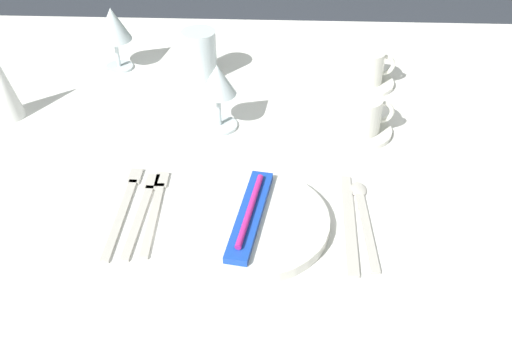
# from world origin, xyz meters

# --- Properties ---
(dining_table) EXTENTS (1.80, 1.11, 0.74)m
(dining_table) POSITION_xyz_m (0.00, 0.00, 0.66)
(dining_table) COLOR white
(dining_table) RESTS_ON ground
(dinner_plate) EXTENTS (0.25, 0.25, 0.02)m
(dinner_plate) POSITION_xyz_m (-0.04, -0.26, 0.75)
(dinner_plate) COLOR white
(dinner_plate) RESTS_ON dining_table
(toothbrush_package) EXTENTS (0.07, 0.21, 0.02)m
(toothbrush_package) POSITION_xyz_m (-0.04, -0.26, 0.77)
(toothbrush_package) COLOR blue
(toothbrush_package) RESTS_ON dinner_plate
(fork_outer) EXTENTS (0.02, 0.21, 0.00)m
(fork_outer) POSITION_xyz_m (-0.20, -0.23, 0.74)
(fork_outer) COLOR beige
(fork_outer) RESTS_ON dining_table
(fork_inner) EXTENTS (0.03, 0.21, 0.00)m
(fork_inner) POSITION_xyz_m (-0.22, -0.23, 0.74)
(fork_inner) COLOR beige
(fork_inner) RESTS_ON dining_table
(fork_salad) EXTENTS (0.02, 0.23, 0.00)m
(fork_salad) POSITION_xyz_m (-0.25, -0.23, 0.74)
(fork_salad) COLOR beige
(fork_salad) RESTS_ON dining_table
(dinner_knife) EXTENTS (0.02, 0.24, 0.00)m
(dinner_knife) POSITION_xyz_m (0.12, -0.25, 0.74)
(dinner_knife) COLOR beige
(dinner_knife) RESTS_ON dining_table
(spoon_soup) EXTENTS (0.03, 0.21, 0.01)m
(spoon_soup) POSITION_xyz_m (0.15, -0.22, 0.74)
(spoon_soup) COLOR beige
(spoon_soup) RESTS_ON dining_table
(saucer_left) EXTENTS (0.13, 0.13, 0.01)m
(saucer_left) POSITION_xyz_m (0.16, 0.02, 0.74)
(saucer_left) COLOR white
(saucer_left) RESTS_ON dining_table
(coffee_cup_left) EXTENTS (0.11, 0.08, 0.07)m
(coffee_cup_left) POSITION_xyz_m (0.16, 0.02, 0.78)
(coffee_cup_left) COLOR white
(coffee_cup_left) RESTS_ON saucer_left
(saucer_right) EXTENTS (0.13, 0.13, 0.01)m
(saucer_right) POSITION_xyz_m (0.19, 0.21, 0.74)
(saucer_right) COLOR white
(saucer_right) RESTS_ON dining_table
(coffee_cup_right) EXTENTS (0.10, 0.07, 0.07)m
(coffee_cup_right) POSITION_xyz_m (0.20, 0.21, 0.79)
(coffee_cup_right) COLOR white
(coffee_cup_right) RESTS_ON saucer_right
(saucer_far) EXTENTS (0.14, 0.14, 0.01)m
(saucer_far) POSITION_xyz_m (0.48, 0.15, 0.74)
(saucer_far) COLOR white
(saucer_far) RESTS_ON dining_table
(coffee_cup_far) EXTENTS (0.10, 0.08, 0.06)m
(coffee_cup_far) POSITION_xyz_m (0.48, 0.15, 0.78)
(coffee_cup_far) COLOR white
(coffee_cup_far) RESTS_ON saucer_far
(wine_glass_centre) EXTENTS (0.07, 0.07, 0.14)m
(wine_glass_centre) POSITION_xyz_m (-0.11, 0.03, 0.84)
(wine_glass_centre) COLOR silver
(wine_glass_centre) RESTS_ON dining_table
(wine_glass_left) EXTENTS (0.08, 0.08, 0.15)m
(wine_glass_left) POSITION_xyz_m (-0.37, 0.26, 0.84)
(wine_glass_left) COLOR silver
(wine_glass_left) RESTS_ON dining_table
(drink_tumbler) EXTENTS (0.08, 0.08, 0.11)m
(drink_tumbler) POSITION_xyz_m (-0.17, 0.23, 0.79)
(drink_tumbler) COLOR silver
(drink_tumbler) RESTS_ON dining_table
(napkin_folded) EXTENTS (0.06, 0.06, 0.15)m
(napkin_folded) POSITION_xyz_m (-0.54, 0.05, 0.82)
(napkin_folded) COLOR white
(napkin_folded) RESTS_ON dining_table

